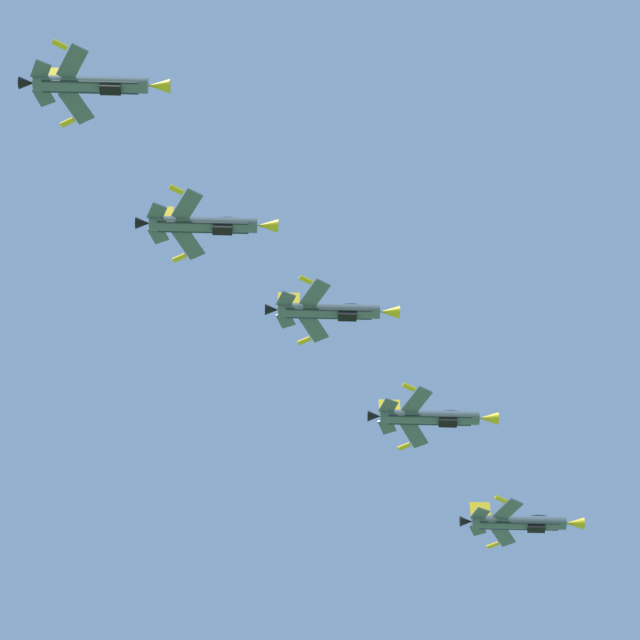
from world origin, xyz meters
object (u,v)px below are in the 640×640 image
Objects in this scene: fighter_jet_right_wing at (331,311)px; fighter_jet_left_wing at (432,417)px; fighter_jet_left_outer at (206,224)px; fighter_jet_right_outer at (94,84)px; fighter_jet_lead at (521,522)px.

fighter_jet_left_wing is at bearing 136.40° from fighter_jet_right_wing.
fighter_jet_left_outer is (-17.81, -7.87, -2.49)m from fighter_jet_right_wing.
fighter_jet_right_wing reaches higher than fighter_jet_left_outer.
fighter_jet_left_wing is 1.00× the size of fighter_jet_right_wing.
fighter_jet_right_wing is at bearing -43.60° from fighter_jet_left_wing.
fighter_jet_right_outer is (-50.17, -28.32, 1.61)m from fighter_jet_left_wing.
fighter_jet_lead is 78.38m from fighter_jet_right_outer.
fighter_jet_right_wing reaches higher than fighter_jet_lead.
fighter_jet_right_outer reaches higher than fighter_jet_left_wing.
fighter_jet_right_wing reaches higher than fighter_jet_right_outer.
fighter_jet_left_wing is at bearing -36.95° from fighter_jet_lead.
fighter_jet_right_wing is at bearing -40.06° from fighter_jet_lead.
fighter_jet_left_wing is 1.00× the size of fighter_jet_right_outer.
fighter_jet_right_outer is at bearing -35.08° from fighter_jet_left_outer.
fighter_jet_lead is 20.81m from fighter_jet_left_wing.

